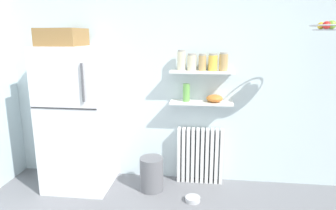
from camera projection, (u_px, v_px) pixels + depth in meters
back_wall at (187, 77)px, 3.65m from camera, size 7.04×0.10×2.60m
refrigerator at (77, 115)px, 3.53m from camera, size 0.74×0.69×1.87m
radiator at (200, 155)px, 3.72m from camera, size 0.56×0.12×0.69m
wall_shelf_lower at (201, 103)px, 3.54m from camera, size 0.74×0.22×0.02m
wall_shelf_upper at (202, 72)px, 3.45m from camera, size 0.74×0.22×0.02m
storage_jar_0 at (181, 60)px, 3.45m from camera, size 0.10×0.10×0.23m
storage_jar_1 at (192, 62)px, 3.44m from camera, size 0.10×0.10×0.19m
storage_jar_2 at (202, 62)px, 3.43m from camera, size 0.09×0.09×0.19m
storage_jar_3 at (213, 62)px, 3.41m from camera, size 0.10×0.10×0.20m
storage_jar_4 at (224, 62)px, 3.40m from camera, size 0.10×0.10×0.21m
vase at (186, 93)px, 3.53m from camera, size 0.08×0.08×0.21m
shelf_bowl at (214, 98)px, 3.51m from camera, size 0.19×0.19×0.09m
trash_bin at (152, 174)px, 3.55m from camera, size 0.28×0.28×0.40m
pet_food_bowl at (193, 199)px, 3.33m from camera, size 0.17×0.17×0.05m
hanging_fruit_basket at (327, 26)px, 2.83m from camera, size 0.32×0.32×0.09m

